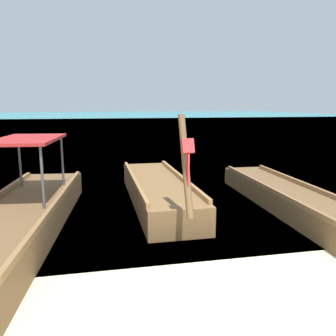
{
  "coord_description": "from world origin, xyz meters",
  "views": [
    {
      "loc": [
        -1.4,
        -3.47,
        2.45
      ],
      "look_at": [
        0.0,
        3.34,
        1.15
      ],
      "focal_mm": 36.37,
      "sensor_mm": 36.0,
      "label": 1
    }
  ],
  "objects": [
    {
      "name": "longtail_boat_red_ribbon",
      "position": [
        0.03,
        4.72,
        0.31
      ],
      "size": [
        1.31,
        5.59,
        2.3
      ],
      "color": "brown",
      "rests_on": "ground"
    },
    {
      "name": "longtail_boat_pink_ribbon",
      "position": [
        2.96,
        3.32,
        0.26
      ],
      "size": [
        1.29,
        6.76,
        2.24
      ],
      "color": "brown",
      "rests_on": "ground"
    },
    {
      "name": "ground",
      "position": [
        0.0,
        0.0,
        0.0
      ],
      "size": [
        120.0,
        120.0,
        0.0
      ],
      "primitive_type": "plane",
      "color": "beige"
    },
    {
      "name": "longtail_boat_blue_ribbon",
      "position": [
        -2.9,
        3.14,
        0.33
      ],
      "size": [
        1.96,
        6.83,
        2.28
      ],
      "color": "brown",
      "rests_on": "ground"
    },
    {
      "name": "sea_water",
      "position": [
        0.0,
        61.34,
        0.0
      ],
      "size": [
        120.0,
        120.0,
        0.0
      ],
      "primitive_type": "plane",
      "color": "teal",
      "rests_on": "ground"
    }
  ]
}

